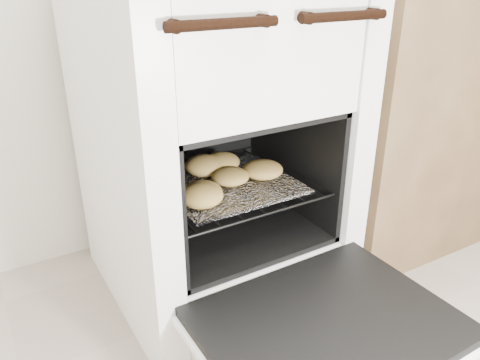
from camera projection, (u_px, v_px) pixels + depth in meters
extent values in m
cube|color=white|center=(210.00, 140.00, 1.35)|extent=(0.63, 0.67, 0.97)
cylinder|color=black|center=(224.00, 24.00, 0.86)|extent=(0.23, 0.02, 0.02)
cylinder|color=black|center=(345.00, 16.00, 1.00)|extent=(0.23, 0.02, 0.02)
cube|color=black|center=(328.00, 324.00, 1.03)|extent=(0.55, 0.42, 0.03)
cube|color=white|center=(328.00, 331.00, 1.04)|extent=(0.57, 0.44, 0.02)
cylinder|color=black|center=(149.00, 203.00, 1.22)|extent=(0.01, 0.44, 0.01)
cylinder|color=black|center=(289.00, 168.00, 1.44)|extent=(0.01, 0.44, 0.01)
cylinder|color=black|center=(266.00, 214.00, 1.17)|extent=(0.45, 0.01, 0.01)
cylinder|color=black|center=(193.00, 160.00, 1.50)|extent=(0.45, 0.01, 0.01)
cylinder|color=black|center=(163.00, 199.00, 1.24)|extent=(0.01, 0.42, 0.01)
cylinder|color=black|center=(184.00, 194.00, 1.27)|extent=(0.01, 0.42, 0.01)
cylinder|color=black|center=(205.00, 189.00, 1.30)|extent=(0.01, 0.42, 0.01)
cylinder|color=black|center=(225.00, 184.00, 1.33)|extent=(0.01, 0.42, 0.01)
cylinder|color=black|center=(244.00, 179.00, 1.36)|extent=(0.01, 0.42, 0.01)
cylinder|color=black|center=(262.00, 175.00, 1.39)|extent=(0.01, 0.42, 0.01)
cylinder|color=black|center=(279.00, 171.00, 1.42)|extent=(0.01, 0.42, 0.01)
cube|color=white|center=(228.00, 185.00, 1.31)|extent=(0.36, 0.32, 0.01)
ellipsoid|color=tan|center=(263.00, 169.00, 1.34)|extent=(0.16, 0.16, 0.05)
ellipsoid|color=tan|center=(205.00, 165.00, 1.36)|extent=(0.16, 0.16, 0.06)
ellipsoid|color=tan|center=(201.00, 195.00, 1.18)|extent=(0.15, 0.15, 0.05)
ellipsoid|color=tan|center=(202.00, 192.00, 1.20)|extent=(0.12, 0.12, 0.05)
ellipsoid|color=tan|center=(222.00, 162.00, 1.38)|extent=(0.15, 0.15, 0.05)
ellipsoid|color=tan|center=(230.00, 176.00, 1.30)|extent=(0.13, 0.13, 0.04)
ellipsoid|color=tan|center=(221.00, 161.00, 1.40)|extent=(0.12, 0.12, 0.04)
cube|color=brown|center=(413.00, 107.00, 1.76)|extent=(0.94, 0.63, 0.92)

